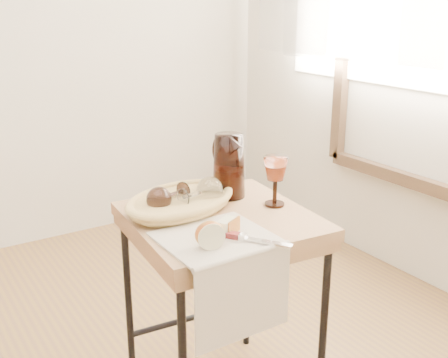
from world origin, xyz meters
TOP-DOWN VIEW (x-y plane):
  - curtain at (1.74, 0.35)m, footprint 0.02×1.00m
  - side_table at (0.55, 0.16)m, footprint 0.57×0.57m
  - tea_towel at (0.44, 0.02)m, footprint 0.29×0.26m
  - bread_basket at (0.47, 0.26)m, footprint 0.40×0.33m
  - goblet_lying_a at (0.43, 0.28)m, footprint 0.14×0.11m
  - goblet_lying_b at (0.52, 0.24)m, footprint 0.15×0.10m
  - pitcher at (0.66, 0.29)m, footprint 0.22×0.27m
  - wine_goblet at (0.73, 0.14)m, footprint 0.10×0.10m
  - apple_half at (0.40, -0.02)m, footprint 0.09×0.06m
  - apple_wedge at (0.48, 0.03)m, footprint 0.07×0.06m
  - table_knife at (0.50, -0.04)m, footprint 0.15×0.20m

SIDE VIEW (x-z plane):
  - side_table at x=0.55m, z-range 0.00..0.67m
  - tea_towel at x=0.44m, z-range 0.67..0.67m
  - table_knife at x=0.50m, z-range 0.67..0.69m
  - bread_basket at x=0.47m, z-range 0.67..0.71m
  - apple_wedge at x=0.48m, z-range 0.67..0.71m
  - apple_half at x=0.40m, z-range 0.67..0.74m
  - goblet_lying_a at x=0.43m, z-range 0.68..0.75m
  - goblet_lying_b at x=0.52m, z-range 0.68..0.76m
  - wine_goblet at x=0.73m, z-range 0.67..0.83m
  - pitcher at x=0.66m, z-range 0.65..0.90m
  - curtain at x=1.74m, z-range 0.10..2.30m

